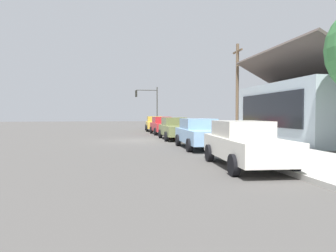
{
  "coord_description": "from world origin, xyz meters",
  "views": [
    {
      "loc": [
        21.89,
        -1.59,
        1.83
      ],
      "look_at": [
        -2.15,
        2.43,
        0.92
      ],
      "focal_mm": 33.93,
      "sensor_mm": 36.0,
      "label": 1
    }
  ],
  "objects_px": {
    "car_olive": "(175,128)",
    "utility_pole_wooden": "(237,88)",
    "car_skyblue": "(199,133)",
    "traffic_light_main": "(149,101)",
    "car_cherry": "(162,125)",
    "car_ivory": "(245,143)",
    "fire_hydrant_red": "(174,127)",
    "car_mustard": "(155,123)"
  },
  "relations": [
    {
      "from": "car_olive",
      "to": "fire_hydrant_red",
      "type": "bearing_deg",
      "value": 170.05
    },
    {
      "from": "car_mustard",
      "to": "car_olive",
      "type": "height_order",
      "value": "same"
    },
    {
      "from": "car_olive",
      "to": "utility_pole_wooden",
      "type": "xyz_separation_m",
      "value": [
        -2.0,
        5.55,
        3.11
      ]
    },
    {
      "from": "car_mustard",
      "to": "car_cherry",
      "type": "xyz_separation_m",
      "value": [
        5.75,
        -0.0,
        -0.0
      ]
    },
    {
      "from": "car_cherry",
      "to": "fire_hydrant_red",
      "type": "bearing_deg",
      "value": 148.83
    },
    {
      "from": "traffic_light_main",
      "to": "fire_hydrant_red",
      "type": "relative_size",
      "value": 7.32
    },
    {
      "from": "car_mustard",
      "to": "traffic_light_main",
      "type": "relative_size",
      "value": 0.89
    },
    {
      "from": "car_cherry",
      "to": "utility_pole_wooden",
      "type": "bearing_deg",
      "value": 52.74
    },
    {
      "from": "car_olive",
      "to": "car_skyblue",
      "type": "distance_m",
      "value": 6.02
    },
    {
      "from": "car_mustard",
      "to": "car_olive",
      "type": "xyz_separation_m",
      "value": [
        11.81,
        -0.01,
        0.0
      ]
    },
    {
      "from": "car_olive",
      "to": "fire_hydrant_red",
      "type": "relative_size",
      "value": 6.73
    },
    {
      "from": "car_cherry",
      "to": "car_ivory",
      "type": "height_order",
      "value": "same"
    },
    {
      "from": "traffic_light_main",
      "to": "car_olive",
      "type": "bearing_deg",
      "value": 0.38
    },
    {
      "from": "car_olive",
      "to": "traffic_light_main",
      "type": "xyz_separation_m",
      "value": [
        -16.79,
        -0.11,
        2.68
      ]
    },
    {
      "from": "car_skyblue",
      "to": "utility_pole_wooden",
      "type": "xyz_separation_m",
      "value": [
        -8.02,
        5.32,
        3.11
      ]
    },
    {
      "from": "car_mustard",
      "to": "car_olive",
      "type": "distance_m",
      "value": 11.81
    },
    {
      "from": "car_skyblue",
      "to": "fire_hydrant_red",
      "type": "height_order",
      "value": "car_skyblue"
    },
    {
      "from": "car_cherry",
      "to": "fire_hydrant_red",
      "type": "distance_m",
      "value": 3.07
    },
    {
      "from": "car_mustard",
      "to": "car_cherry",
      "type": "relative_size",
      "value": 1.03
    },
    {
      "from": "car_skyblue",
      "to": "traffic_light_main",
      "type": "distance_m",
      "value": 22.96
    },
    {
      "from": "car_olive",
      "to": "utility_pole_wooden",
      "type": "bearing_deg",
      "value": 109.98
    },
    {
      "from": "car_olive",
      "to": "utility_pole_wooden",
      "type": "height_order",
      "value": "utility_pole_wooden"
    },
    {
      "from": "car_cherry",
      "to": "utility_pole_wooden",
      "type": "distance_m",
      "value": 7.54
    },
    {
      "from": "car_mustard",
      "to": "traffic_light_main",
      "type": "height_order",
      "value": "traffic_light_main"
    },
    {
      "from": "car_ivory",
      "to": "car_mustard",
      "type": "bearing_deg",
      "value": -176.75
    },
    {
      "from": "car_skyblue",
      "to": "traffic_light_main",
      "type": "relative_size",
      "value": 0.94
    },
    {
      "from": "car_olive",
      "to": "fire_hydrant_red",
      "type": "height_order",
      "value": "car_olive"
    },
    {
      "from": "car_olive",
      "to": "utility_pole_wooden",
      "type": "distance_m",
      "value": 6.67
    },
    {
      "from": "car_ivory",
      "to": "car_olive",
      "type": "bearing_deg",
      "value": -176.25
    },
    {
      "from": "car_ivory",
      "to": "utility_pole_wooden",
      "type": "relative_size",
      "value": 0.64
    },
    {
      "from": "car_mustard",
      "to": "utility_pole_wooden",
      "type": "height_order",
      "value": "utility_pole_wooden"
    },
    {
      "from": "traffic_light_main",
      "to": "fire_hydrant_red",
      "type": "xyz_separation_m",
      "value": [
        8.08,
        1.66,
        -2.99
      ]
    },
    {
      "from": "car_mustard",
      "to": "fire_hydrant_red",
      "type": "distance_m",
      "value": 3.48
    },
    {
      "from": "car_mustard",
      "to": "utility_pole_wooden",
      "type": "xyz_separation_m",
      "value": [
        9.81,
        5.53,
        3.11
      ]
    },
    {
      "from": "car_mustard",
      "to": "utility_pole_wooden",
      "type": "relative_size",
      "value": 0.62
    },
    {
      "from": "car_mustard",
      "to": "traffic_light_main",
      "type": "xyz_separation_m",
      "value": [
        -4.98,
        -0.13,
        2.68
      ]
    },
    {
      "from": "traffic_light_main",
      "to": "car_skyblue",
      "type": "bearing_deg",
      "value": 0.85
    },
    {
      "from": "car_olive",
      "to": "car_cherry",
      "type": "bearing_deg",
      "value": -179.99
    },
    {
      "from": "car_olive",
      "to": "fire_hydrant_red",
      "type": "xyz_separation_m",
      "value": [
        -8.7,
        1.55,
        -0.32
      ]
    },
    {
      "from": "utility_pole_wooden",
      "to": "fire_hydrant_red",
      "type": "xyz_separation_m",
      "value": [
        -6.7,
        -4.0,
        -3.43
      ]
    },
    {
      "from": "car_olive",
      "to": "car_ivory",
      "type": "bearing_deg",
      "value": 1.08
    },
    {
      "from": "car_olive",
      "to": "car_skyblue",
      "type": "relative_size",
      "value": 0.98
    }
  ]
}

